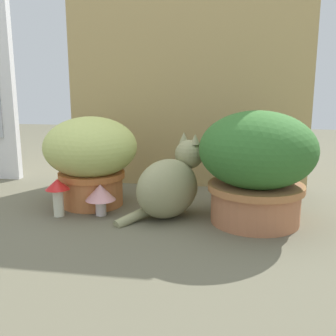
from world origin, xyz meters
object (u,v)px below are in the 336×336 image
object	(u,v)px
cat	(171,185)
mushroom_ornament_pink	(100,194)
grass_planter	(91,156)
leafy_planter	(257,164)
mushroom_ornament_red	(58,190)

from	to	relation	value
cat	mushroom_ornament_pink	distance (m)	0.27
grass_planter	cat	distance (m)	0.36
cat	mushroom_ornament_pink	xyz separation A→B (m)	(-0.26, -0.03, -0.04)
leafy_planter	cat	bearing A→B (deg)	177.84
grass_planter	mushroom_ornament_pink	size ratio (longest dim) A/B	3.10
grass_planter	mushroom_ornament_red	size ratio (longest dim) A/B	2.59
cat	mushroom_ornament_red	size ratio (longest dim) A/B	2.28
grass_planter	cat	xyz separation A→B (m)	(0.34, -0.09, -0.08)
leafy_planter	mushroom_ornament_red	bearing A→B (deg)	-175.69
grass_planter	mushroom_ornament_pink	xyz separation A→B (m)	(0.08, -0.12, -0.12)
grass_planter	leafy_planter	world-z (taller)	leafy_planter
grass_planter	cat	size ratio (longest dim) A/B	1.14
cat	mushroom_ornament_red	bearing A→B (deg)	-170.96
leafy_planter	mushroom_ornament_pink	size ratio (longest dim) A/B	3.40
grass_planter	mushroom_ornament_red	world-z (taller)	grass_planter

